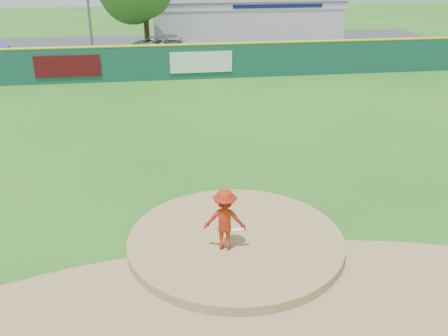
{
  "coord_description": "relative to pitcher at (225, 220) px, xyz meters",
  "views": [
    {
      "loc": [
        -1.89,
        -10.76,
        6.97
      ],
      "look_at": [
        0.0,
        2.0,
        1.3
      ],
      "focal_mm": 40.0,
      "sensor_mm": 36.0,
      "label": 1
    }
  ],
  "objects": [
    {
      "name": "ground",
      "position": [
        0.34,
        0.44,
        -1.03
      ],
      "size": [
        120.0,
        120.0,
        0.0
      ],
      "primitive_type": "plane",
      "color": "#286B19",
      "rests_on": "ground"
    },
    {
      "name": "pitchers_mound",
      "position": [
        0.34,
        0.44,
        -1.03
      ],
      "size": [
        5.5,
        5.5,
        0.5
      ],
      "primitive_type": "cylinder",
      "color": "#9E774C",
      "rests_on": "ground"
    },
    {
      "name": "pitching_rubber",
      "position": [
        0.34,
        0.74,
        -0.76
      ],
      "size": [
        0.6,
        0.15,
        0.04
      ],
      "primitive_type": "cube",
      "color": "white",
      "rests_on": "pitchers_mound"
    },
    {
      "name": "infield_dirt_arc",
      "position": [
        0.34,
        -2.56,
        -1.03
      ],
      "size": [
        15.4,
        15.4,
        0.01
      ],
      "primitive_type": "cylinder",
      "color": "#9E774C",
      "rests_on": "ground"
    },
    {
      "name": "parking_lot",
      "position": [
        0.34,
        27.44,
        -1.02
      ],
      "size": [
        44.0,
        16.0,
        0.02
      ],
      "primitive_type": "cube",
      "color": "#38383A",
      "rests_on": "ground"
    },
    {
      "name": "pitcher",
      "position": [
        0.0,
        0.0,
        0.0
      ],
      "size": [
        1.11,
        0.78,
        1.56
      ],
      "primitive_type": "imported",
      "rotation": [
        0.0,
        0.0,
        2.93
      ],
      "color": "#A6250E",
      "rests_on": "pitchers_mound"
    },
    {
      "name": "van",
      "position": [
        0.16,
        24.63,
        -0.22
      ],
      "size": [
        6.04,
        3.55,
        1.58
      ],
      "primitive_type": "imported",
      "rotation": [
        0.0,
        0.0,
        1.74
      ],
      "color": "silver",
      "rests_on": "parking_lot"
    },
    {
      "name": "pool_building_grp",
      "position": [
        6.34,
        32.44,
        0.63
      ],
      "size": [
        15.2,
        8.2,
        3.31
      ],
      "color": "silver",
      "rests_on": "ground"
    },
    {
      "name": "fence_banners",
      "position": [
        -2.39,
        18.36,
        -0.03
      ],
      "size": [
        11.09,
        0.04,
        1.2
      ],
      "color": "#500B0F",
      "rests_on": "ground"
    },
    {
      "name": "playground_slide",
      "position": [
        -10.68,
        22.51,
        -0.29
      ],
      "size": [
        0.94,
        2.63,
        1.45
      ],
      "color": "#1923D8",
      "rests_on": "ground"
    },
    {
      "name": "outfield_fence",
      "position": [
        0.34,
        18.44,
        0.06
      ],
      "size": [
        40.0,
        0.14,
        2.07
      ],
      "color": "#15453A",
      "rests_on": "ground"
    }
  ]
}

